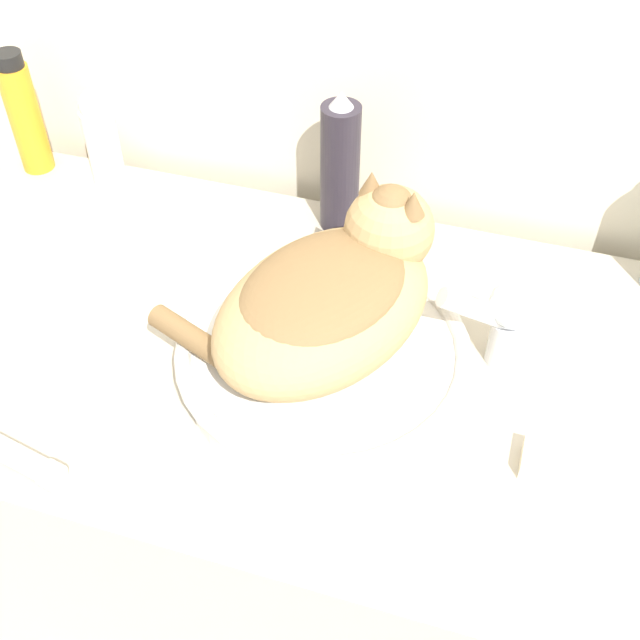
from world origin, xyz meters
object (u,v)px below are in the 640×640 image
(hairspray_can_black, at_px, (340,166))
(shampoo_bottle_tall, at_px, (24,114))
(faucet, at_px, (507,316))
(cat, at_px, (332,293))
(cream_tube, at_px, (14,455))
(soap_bar, at_px, (550,463))
(deodorant_stick, at_px, (101,138))

(hairspray_can_black, height_order, shampoo_bottle_tall, hairspray_can_black)
(faucet, xyz_separation_m, hairspray_can_black, (-0.26, 0.20, 0.03))
(cat, height_order, cream_tube, cat)
(shampoo_bottle_tall, height_order, cream_tube, shampoo_bottle_tall)
(cat, height_order, shampoo_bottle_tall, cat)
(shampoo_bottle_tall, bearing_deg, faucet, -14.81)
(shampoo_bottle_tall, bearing_deg, cream_tube, -61.48)
(cream_tube, height_order, soap_bar, cream_tube)
(hairspray_can_black, bearing_deg, faucet, -37.53)
(faucet, bearing_deg, cat, -3.23)
(shampoo_bottle_tall, distance_m, soap_bar, 0.91)
(cat, bearing_deg, cream_tube, 152.80)
(hairspray_can_black, relative_size, shampoo_bottle_tall, 1.11)
(cat, distance_m, faucet, 0.21)
(cat, height_order, faucet, cat)
(hairspray_can_black, height_order, soap_bar, hairspray_can_black)
(shampoo_bottle_tall, bearing_deg, deodorant_stick, 0.00)
(faucet, bearing_deg, soap_bar, 94.29)
(cream_tube, bearing_deg, cat, 39.12)
(cat, xyz_separation_m, hairspray_can_black, (-0.07, 0.27, -0.02))
(cat, relative_size, shampoo_bottle_tall, 1.81)
(faucet, height_order, deodorant_stick, deodorant_stick)
(cream_tube, bearing_deg, deodorant_stick, 106.42)
(faucet, bearing_deg, shampoo_bottle_tall, -38.29)
(cat, relative_size, deodorant_stick, 2.27)
(hairspray_can_black, height_order, cream_tube, hairspray_can_black)
(faucet, relative_size, hairspray_can_black, 0.59)
(cat, distance_m, soap_bar, 0.30)
(faucet, distance_m, soap_bar, 0.18)
(hairspray_can_black, distance_m, shampoo_bottle_tall, 0.50)
(shampoo_bottle_tall, bearing_deg, hairspray_can_black, 0.00)
(deodorant_stick, relative_size, shampoo_bottle_tall, 0.80)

